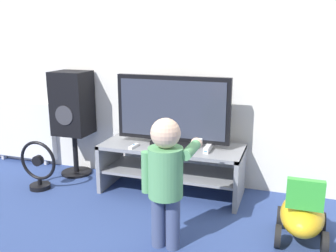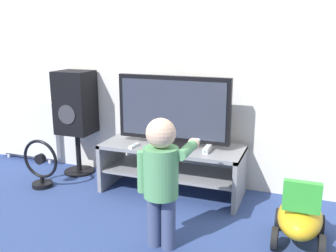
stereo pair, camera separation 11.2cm
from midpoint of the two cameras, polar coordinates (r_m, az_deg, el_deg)
ground_plane at (r=3.20m, az=-1.88°, el=-11.69°), size 16.00×16.00×0.00m
wall_back at (r=3.42m, az=1.35°, el=12.56°), size 10.00×0.06×2.60m
tv_stand at (r=3.30m, az=-0.43°, el=-5.34°), size 1.24×0.49×0.44m
television at (r=3.20m, az=-0.32°, el=2.21°), size 1.00×0.20×0.60m
game_console at (r=3.12m, az=5.12°, el=-3.34°), size 0.04×0.20×0.05m
remote_primary at (r=3.21m, az=-6.22°, el=-3.08°), size 0.05×0.13×0.03m
remote_secondary at (r=3.16m, az=-2.62°, el=-3.28°), size 0.06×0.13×0.03m
child at (r=2.40m, az=-1.57°, el=-7.18°), size 0.33×0.49×0.88m
speaker_tower at (r=3.76m, az=-15.18°, el=2.96°), size 0.34×0.31×1.03m
floor_fan at (r=3.62m, az=-19.98°, el=-5.93°), size 0.37×0.19×0.45m
ride_on_toy at (r=2.74m, az=18.64°, el=-12.75°), size 0.33×0.51×0.50m
radiator at (r=4.38m, az=-22.06°, el=-0.52°), size 0.81×0.08×0.67m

